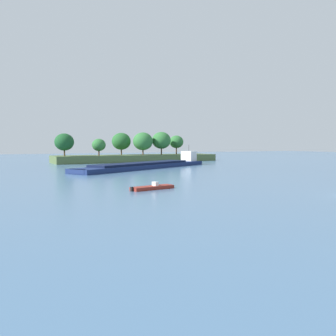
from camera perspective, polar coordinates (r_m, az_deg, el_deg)
The scene contains 3 objects.
treeline_island at distance 117.50m, azimuth -5.26°, elevation 2.66°, with size 54.59×12.31×9.92m.
small_motorboat at distance 45.47m, azimuth -2.54°, elevation -3.15°, with size 6.33×2.68×0.94m.
cargo_barge at distance 85.94m, azimuth -3.06°, elevation 0.53°, with size 41.39×25.60×5.61m.
Camera 1 is at (-36.33, -24.63, 5.78)m, focal length 37.85 mm.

